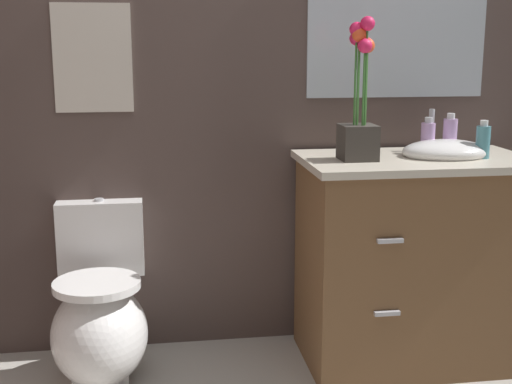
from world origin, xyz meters
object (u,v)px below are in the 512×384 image
Objects in this scene: wall_poster at (93,58)px; wall_mirror at (398,15)px; lotion_bottle at (450,135)px; hand_wash_bottle at (428,137)px; vanity_cabinet at (413,257)px; flower_vase at (359,107)px; soap_bottle at (483,141)px; toilet at (100,319)px.

wall_mirror is at bearing 0.00° from wall_poster.
lotion_bottle is 0.11m from hand_wash_bottle.
flower_vase reaches higher than vanity_cabinet.
vanity_cabinet is at bearing 166.62° from soap_bottle.
wall_poster reaches higher than soap_bottle.
lotion_bottle is 0.38× the size of wall_poster.
wall_mirror reaches higher than wall_poster.
flower_vase is 3.62× the size of soap_bottle.
flower_vase is at bearing -162.91° from lotion_bottle.
toilet is at bearing 178.84° from vanity_cabinet.
wall_poster is (-1.04, 0.32, 0.18)m from flower_vase.
toilet is 1.06m from wall_poster.
wall_mirror is at bearing 135.64° from lotion_bottle.
lotion_bottle is 1.53m from wall_poster.
hand_wash_bottle is 0.35× the size of wall_poster.
wall_poster is (-1.55, 0.35, 0.33)m from soap_bottle.
lotion_bottle is at bearing 10.55° from hand_wash_bottle.
vanity_cabinet is 2.40× the size of wall_poster.
soap_bottle is 1.62m from wall_poster.
flower_vase is 3.65× the size of hand_wash_bottle.
hand_wash_bottle is (0.08, 0.09, 0.50)m from vanity_cabinet.
lotion_bottle is at bearing -6.98° from wall_poster.
wall_mirror reaches higher than vanity_cabinet.
lotion_bottle is at bearing 3.32° from toilet.
wall_poster reaches higher than vanity_cabinet.
lotion_bottle reaches higher than toilet.
vanity_cabinet is 6.90× the size of soap_bottle.
hand_wash_bottle is at bearing 50.53° from vanity_cabinet.
flower_vase is 0.49m from lotion_bottle.
toilet is at bearing 176.85° from soap_bottle.
flower_vase is 1.10m from wall_poster.
hand_wash_bottle is at bearing 19.06° from flower_vase.
wall_poster is (-1.30, 0.29, 0.82)m from vanity_cabinet.
soap_bottle is at bearing -54.67° from wall_mirror.
flower_vase is 3.36× the size of lotion_bottle.
vanity_cabinet is 6.94× the size of hand_wash_bottle.
soap_bottle is at bearing -13.38° from vanity_cabinet.
soap_bottle is 0.35× the size of wall_poster.
flower_vase reaches higher than soap_bottle.
soap_bottle is 0.23m from hand_wash_bottle.
wall_mirror is at bearing 111.38° from hand_wash_bottle.
flower_vase is at bearing -174.70° from vanity_cabinet.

